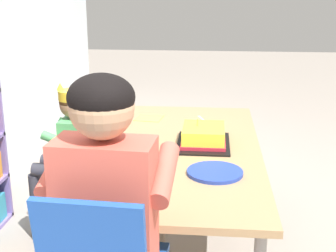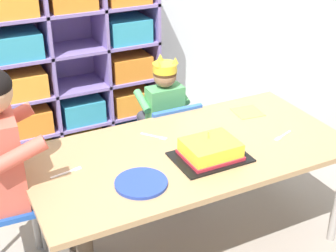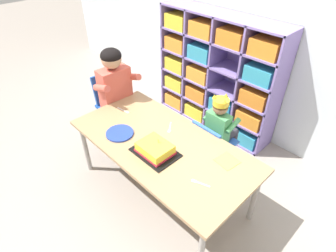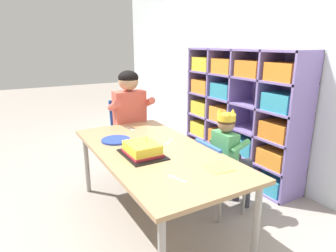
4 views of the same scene
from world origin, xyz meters
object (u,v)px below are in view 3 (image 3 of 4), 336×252
adult_helper_seated (119,91)px  paper_plate_stack (120,133)px  classroom_chair_blue (212,143)px  classroom_chair_adult_side (114,103)px  fork_near_cake_tray (170,128)px  activity_table (162,147)px  fork_scattered_mid_table (199,183)px  fork_by_napkin (124,110)px  child_with_crown (221,124)px  birthday_cake_on_tray (155,149)px

adult_helper_seated → paper_plate_stack: 0.56m
classroom_chair_blue → paper_plate_stack: classroom_chair_blue is taller
classroom_chair_adult_side → adult_helper_seated: 0.23m
fork_near_cake_tray → activity_table: bearing=168.6°
activity_table → adult_helper_seated: size_ratio=1.43×
classroom_chair_blue → adult_helper_seated: (-0.91, -0.33, 0.30)m
classroom_chair_blue → fork_scattered_mid_table: (0.34, -0.59, 0.21)m
fork_near_cake_tray → fork_by_napkin: 0.50m
activity_table → fork_scattered_mid_table: bearing=-12.0°
fork_scattered_mid_table → adult_helper_seated: bearing=148.9°
child_with_crown → birthday_cake_on_tray: size_ratio=2.47×
classroom_chair_blue → paper_plate_stack: bearing=55.8°
paper_plate_stack → fork_scattered_mid_table: 0.81m
activity_table → classroom_chair_adult_side: (-0.89, 0.16, -0.06)m
classroom_chair_blue → fork_near_cake_tray: bearing=53.9°
adult_helper_seated → fork_scattered_mid_table: (1.25, -0.26, -0.09)m
birthday_cake_on_tray → fork_scattered_mid_table: bearing=1.8°
classroom_chair_adult_side → paper_plate_stack: (0.57, -0.33, 0.11)m
classroom_chair_blue → fork_scattered_mid_table: bearing=120.7°
child_with_crown → fork_near_cake_tray: (-0.24, -0.41, 0.05)m
activity_table → child_with_crown: bearing=76.5°
fork_near_cake_tray → paper_plate_stack: bearing=108.0°
activity_table → birthday_cake_on_tray: bearing=-66.6°
paper_plate_stack → fork_near_cake_tray: 0.42m
birthday_cake_on_tray → child_with_crown: bearing=82.5°
birthday_cake_on_tray → fork_by_napkin: (-0.63, 0.18, -0.04)m
adult_helper_seated → birthday_cake_on_tray: size_ratio=3.13×
classroom_chair_adult_side → fork_scattered_mid_table: bearing=-97.5°
fork_scattered_mid_table → child_with_crown: bearing=96.5°
activity_table → fork_by_napkin: size_ratio=10.62×
paper_plate_stack → classroom_chair_adult_side: bearing=149.6°
classroom_chair_blue → fork_near_cake_tray: (-0.23, -0.31, 0.21)m
child_with_crown → classroom_chair_adult_side: bearing=23.4°
fork_by_napkin → fork_near_cake_tray: bearing=-174.6°
adult_helper_seated → paper_plate_stack: bearing=-122.8°
paper_plate_stack → fork_near_cake_tray: bearing=56.5°
adult_helper_seated → fork_near_cake_tray: adult_helper_seated is taller
adult_helper_seated → fork_near_cake_tray: 0.69m
classroom_chair_blue → fork_by_napkin: classroom_chair_blue is taller
fork_near_cake_tray → fork_by_napkin: size_ratio=0.84×
fork_by_napkin → birthday_cake_on_tray: bearing=155.8°
classroom_chair_blue → adult_helper_seated: adult_helper_seated is taller
classroom_chair_adult_side → fork_near_cake_tray: classroom_chair_adult_side is taller
birthday_cake_on_tray → fork_near_cake_tray: (-0.14, 0.30, -0.04)m
adult_helper_seated → classroom_chair_adult_side: bearing=90.0°
activity_table → fork_scattered_mid_table: size_ratio=11.79×
child_with_crown → adult_helper_seated: (-0.91, -0.44, 0.14)m
birthday_cake_on_tray → fork_near_cake_tray: 0.33m
paper_plate_stack → fork_near_cake_tray: paper_plate_stack is taller
child_with_crown → classroom_chair_adult_side: (-1.04, -0.43, -0.05)m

